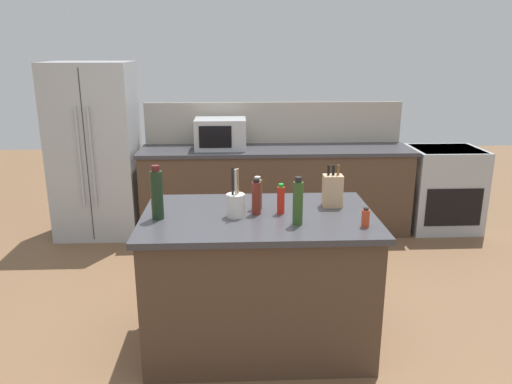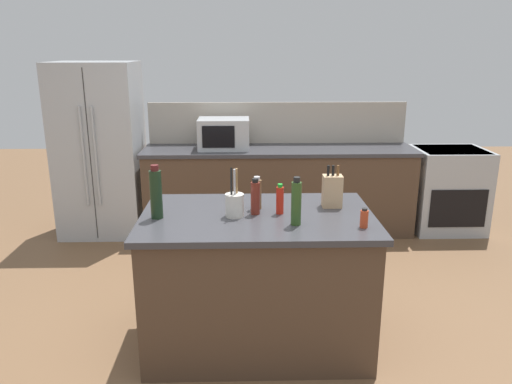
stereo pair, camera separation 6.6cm
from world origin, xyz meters
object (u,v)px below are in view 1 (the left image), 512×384
Objects in this scene: spice_jar_paprika at (366,218)px; hot_sauce_bottle at (281,200)px; range_oven at (443,188)px; knife_block at (332,190)px; pepper_grinder at (257,194)px; refrigerator at (96,150)px; vinegar_bottle at (256,197)px; microwave at (220,134)px; olive_oil_bottle at (298,202)px; utensil_crock at (236,204)px; wine_bottle at (157,194)px.

hot_sauce_bottle is at bearing 150.72° from spice_jar_paprika.
range_oven is 3.17× the size of knife_block.
refrigerator is at bearing 127.50° from pepper_grinder.
vinegar_bottle is (-0.01, -0.11, 0.01)m from pepper_grinder.
pepper_grinder is at bearing -176.20° from knife_block.
microwave is (-2.48, 0.00, 0.63)m from range_oven.
olive_oil_bottle is at bearing -53.84° from pepper_grinder.
utensil_crock reaches higher than knife_block.
range_oven is 4.57× the size of hot_sauce_bottle.
wine_bottle reaches higher than olive_oil_bottle.
hot_sauce_bottle is (0.44, -2.19, -0.07)m from microwave.
vinegar_bottle is at bearing -94.53° from pepper_grinder.
wine_bottle reaches higher than microwave.
spice_jar_paprika is (-1.55, -2.46, 0.53)m from range_oven.
wine_bottle is (-0.49, -0.02, 0.08)m from utensil_crock.
olive_oil_bottle is (0.24, -0.32, 0.04)m from pepper_grinder.
utensil_crock reaches higher than hot_sauce_bottle.
pepper_grinder is at bearing 126.16° from olive_oil_bottle.
hot_sauce_bottle is at bearing -133.01° from range_oven.
wine_bottle reaches higher than range_oven.
utensil_crock is 1.43× the size of pepper_grinder.
vinegar_bottle is at bearing 157.37° from spice_jar_paprika.
pepper_grinder is 1.11× the size of hot_sauce_bottle.
vinegar_bottle is (-0.16, -0.00, 0.02)m from hot_sauce_bottle.
wine_bottle is at bearing -66.65° from refrigerator.
hot_sauce_bottle is at bearing -78.52° from microwave.
range_oven is at bearing 46.99° from hot_sauce_bottle.
olive_oil_bottle is 1.26× the size of vinegar_bottle.
refrigerator is 7.72× the size of vinegar_bottle.
refrigerator is at bearing 136.31° from knife_block.
range_oven is 2.65× the size of wine_bottle.
microwave is 2.63m from spice_jar_paprika.
hot_sauce_bottle is at bearing -158.72° from knife_block.
utensil_crock is 0.50m from wine_bottle.
olive_oil_bottle is 0.23m from hot_sauce_bottle.
microwave reaches higher than pepper_grinder.
knife_block is 1.18m from wine_bottle.
knife_block is at bearing 15.75° from utensil_crock.
spice_jar_paprika is (0.93, -2.46, -0.11)m from microwave.
knife_block is at bearing 106.78° from spice_jar_paprika.
knife_block is 0.45m from olive_oil_bottle.
range_oven is 2.56m from microwave.
olive_oil_bottle is (1.87, -2.45, 0.16)m from refrigerator.
range_oven is 3.84× the size of vinegar_bottle.
microwave is 2.24m from utensil_crock.
hot_sauce_bottle is at bearing 111.41° from olive_oil_bottle.
range_oven is at bearing 44.86° from vinegar_bottle.
knife_block is 0.39m from hot_sauce_bottle.
refrigerator reaches higher than olive_oil_bottle.
vinegar_bottle is (0.28, -2.19, -0.05)m from microwave.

